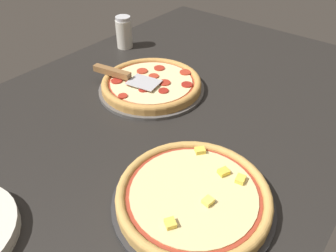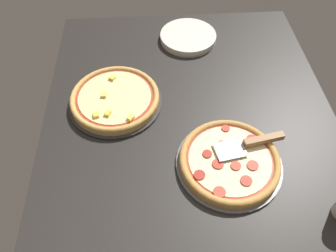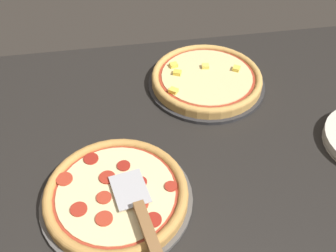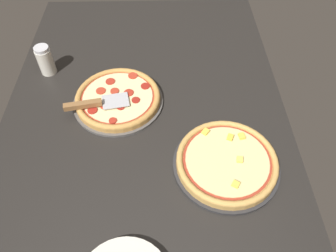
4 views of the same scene
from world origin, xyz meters
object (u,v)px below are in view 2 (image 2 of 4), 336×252
object	(u,v)px
serving_spatula	(257,142)
pizza_front	(230,160)
plate_stack	(188,37)
pizza_back	(115,98)

from	to	relation	value
serving_spatula	pizza_front	bearing A→B (deg)	116.77
serving_spatula	plate_stack	distance (cm)	61.12
pizza_front	plate_stack	distance (cm)	63.99
pizza_front	pizza_back	distance (cm)	46.01
pizza_front	plate_stack	size ratio (longest dim) A/B	1.30
pizza_front	serving_spatula	distance (cm)	10.49
pizza_front	pizza_back	xyz separation A→B (cm)	(28.51, 36.11, 0.19)
pizza_back	serving_spatula	size ratio (longest dim) A/B	1.38
pizza_back	serving_spatula	bearing A→B (deg)	-117.84
serving_spatula	plate_stack	bearing A→B (deg)	14.55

